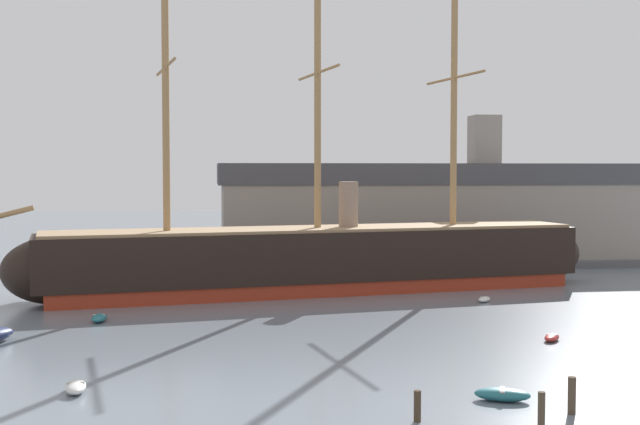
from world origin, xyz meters
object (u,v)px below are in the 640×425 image
at_px(dockside_warehouse_right, 441,213).
at_px(dinghy_foreground_left, 76,387).
at_px(dinghy_alongside_bow, 99,318).
at_px(mooring_piling_left_pair, 541,412).
at_px(tall_ship, 318,258).
at_px(dinghy_foreground_right, 502,394).
at_px(sailboat_distant_centre, 263,265).
at_px(mooring_piling_right_pair, 417,406).
at_px(dinghy_far_right, 527,277).
at_px(mooring_piling_nearest, 572,395).
at_px(dinghy_mid_right, 552,337).
at_px(dinghy_alongside_stern, 484,299).

bearing_deg(dockside_warehouse_right, dinghy_foreground_left, -122.16).
bearing_deg(dinghy_alongside_bow, mooring_piling_left_pair, -52.79).
height_order(tall_ship, dinghy_foreground_left, tall_ship).
xyz_separation_m(dinghy_foreground_right, mooring_piling_left_pair, (-0.00, -4.68, 0.53)).
bearing_deg(dinghy_alongside_bow, tall_ship, 35.50).
distance_m(tall_ship, sailboat_distant_centre, 17.43).
bearing_deg(mooring_piling_right_pair, dinghy_foreground_left, 155.97).
bearing_deg(mooring_piling_left_pair, dockside_warehouse_right, 77.87).
xyz_separation_m(dinghy_far_right, mooring_piling_right_pair, (-22.68, -44.82, 0.44)).
bearing_deg(tall_ship, dinghy_alongside_bow, -144.50).
height_order(mooring_piling_nearest, dockside_warehouse_right, dockside_warehouse_right).
bearing_deg(dinghy_mid_right, dockside_warehouse_right, 83.10).
relative_size(dinghy_foreground_left, dinghy_alongside_stern, 1.23).
height_order(dinghy_far_right, mooring_piling_nearest, mooring_piling_nearest).
relative_size(dinghy_foreground_right, dinghy_alongside_stern, 1.48).
height_order(tall_ship, dinghy_alongside_stern, tall_ship).
bearing_deg(dockside_warehouse_right, dinghy_alongside_stern, -98.89).
xyz_separation_m(dinghy_alongside_stern, mooring_piling_left_pair, (-8.91, -33.51, 0.63)).
distance_m(tall_ship, mooring_piling_nearest, 39.35).
bearing_deg(mooring_piling_left_pair, tall_ship, 95.67).
bearing_deg(dockside_warehouse_right, tall_ship, -129.01).
distance_m(dinghy_alongside_bow, mooring_piling_right_pair, 31.33).
bearing_deg(dinghy_foreground_right, sailboat_distant_centre, 98.37).
height_order(mooring_piling_right_pair, dockside_warehouse_right, dockside_warehouse_right).
bearing_deg(dinghy_alongside_bow, dinghy_foreground_left, -86.11).
xyz_separation_m(mooring_piling_nearest, mooring_piling_right_pair, (-7.15, -0.19, -0.16)).
bearing_deg(tall_ship, sailboat_distant_centre, 102.56).
distance_m(dinghy_alongside_bow, dockside_warehouse_right, 49.27).
distance_m(dinghy_mid_right, dinghy_alongside_stern, 15.88).
distance_m(sailboat_distant_centre, mooring_piling_right_pair, 55.87).
relative_size(dinghy_far_right, mooring_piling_right_pair, 1.55).
bearing_deg(dinghy_foreground_left, mooring_piling_left_pair, -23.79).
xyz_separation_m(dinghy_foreground_right, dinghy_far_right, (17.87, 42.18, -0.07)).
distance_m(dinghy_mid_right, mooring_piling_right_pair, 20.21).
relative_size(dinghy_foreground_right, mooring_piling_nearest, 1.70).
distance_m(tall_ship, mooring_piling_left_pair, 41.24).
height_order(dinghy_far_right, mooring_piling_right_pair, mooring_piling_right_pair).
distance_m(dinghy_foreground_left, dinghy_alongside_stern, 38.15).
relative_size(dinghy_alongside_bow, dockside_warehouse_right, 0.04).
bearing_deg(mooring_piling_right_pair, dinghy_alongside_stern, 66.46).
xyz_separation_m(dinghy_alongside_stern, mooring_piling_nearest, (-6.56, -31.28, 0.63)).
height_order(mooring_piling_left_pair, mooring_piling_right_pair, mooring_piling_left_pair).
bearing_deg(mooring_piling_nearest, dinghy_far_right, 70.81).
height_order(dinghy_alongside_bow, mooring_piling_right_pair, mooring_piling_right_pair).
relative_size(dinghy_alongside_bow, dinghy_alongside_stern, 1.24).
xyz_separation_m(dinghy_alongside_bow, mooring_piling_left_pair, (21.62, -28.47, 0.56)).
bearing_deg(sailboat_distant_centre, dinghy_foreground_right, -81.63).
height_order(dinghy_mid_right, mooring_piling_right_pair, mooring_piling_right_pair).
relative_size(dinghy_alongside_stern, mooring_piling_nearest, 1.14).
distance_m(sailboat_distant_centre, dockside_warehouse_right, 22.43).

